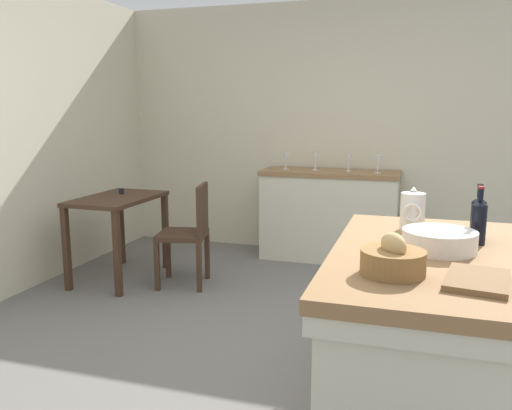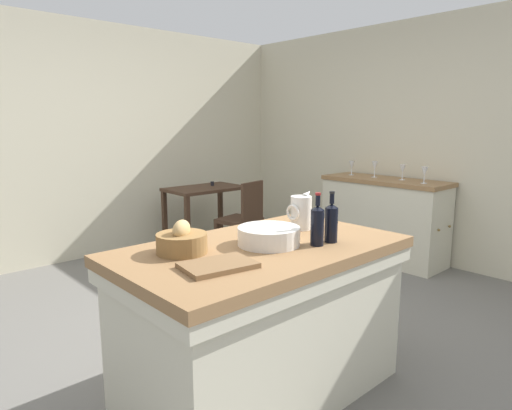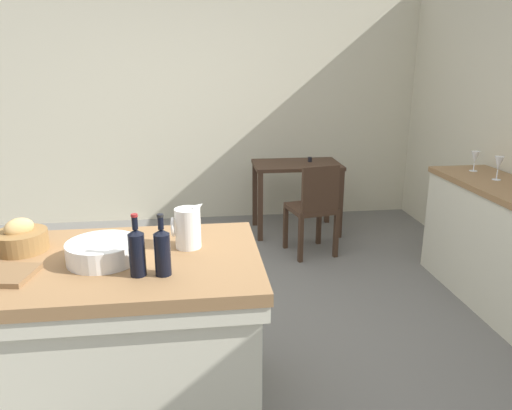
# 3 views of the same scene
# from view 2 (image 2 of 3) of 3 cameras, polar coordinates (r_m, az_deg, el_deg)

# --- Properties ---
(ground_plane) EXTENTS (6.76, 6.76, 0.00)m
(ground_plane) POSITION_cam_2_polar(r_m,az_deg,el_deg) (3.49, -1.48, -15.23)
(ground_plane) COLOR #66635E
(wall_back) EXTENTS (5.32, 0.12, 2.60)m
(wall_back) POSITION_cam_2_polar(r_m,az_deg,el_deg) (5.39, -20.16, 7.57)
(wall_back) COLOR beige
(wall_back) RESTS_ON ground
(wall_right) EXTENTS (0.12, 5.20, 2.60)m
(wall_right) POSITION_cam_2_polar(r_m,az_deg,el_deg) (5.24, 20.65, 7.47)
(wall_right) COLOR beige
(wall_right) RESTS_ON ground
(island_table) EXTENTS (1.56, 0.91, 0.87)m
(island_table) POSITION_cam_2_polar(r_m,az_deg,el_deg) (2.56, 0.70, -13.74)
(island_table) COLOR olive
(island_table) RESTS_ON ground
(side_cabinet) EXTENTS (0.52, 1.39, 0.91)m
(side_cabinet) POSITION_cam_2_polar(r_m,az_deg,el_deg) (5.17, 15.88, -1.75)
(side_cabinet) COLOR olive
(side_cabinet) RESTS_ON ground
(writing_desk) EXTENTS (0.91, 0.57, 0.80)m
(writing_desk) POSITION_cam_2_polar(r_m,az_deg,el_deg) (5.41, -6.51, 0.98)
(writing_desk) COLOR #3D281C
(writing_desk) RESTS_ON ground
(wooden_chair) EXTENTS (0.47, 0.47, 0.89)m
(wooden_chair) POSITION_cam_2_polar(r_m,az_deg,el_deg) (4.93, -1.60, -1.65)
(wooden_chair) COLOR #3D281C
(wooden_chair) RESTS_ON ground
(pitcher) EXTENTS (0.17, 0.13, 0.25)m
(pitcher) POSITION_cam_2_polar(r_m,az_deg,el_deg) (2.77, 5.72, -0.91)
(pitcher) COLOR silver
(pitcher) RESTS_ON island_table
(wash_bowl) EXTENTS (0.34, 0.34, 0.10)m
(wash_bowl) POSITION_cam_2_polar(r_m,az_deg,el_deg) (2.41, 1.64, -3.95)
(wash_bowl) COLOR silver
(wash_bowl) RESTS_ON island_table
(bread_basket) EXTENTS (0.26, 0.26, 0.17)m
(bread_basket) POSITION_cam_2_polar(r_m,az_deg,el_deg) (2.29, -9.41, -4.57)
(bread_basket) COLOR olive
(bread_basket) RESTS_ON island_table
(cutting_board) EXTENTS (0.36, 0.27, 0.02)m
(cutting_board) POSITION_cam_2_polar(r_m,az_deg,el_deg) (2.06, -4.84, -7.65)
(cutting_board) COLOR brown
(cutting_board) RESTS_ON island_table
(wine_bottle_dark) EXTENTS (0.07, 0.07, 0.28)m
(wine_bottle_dark) POSITION_cam_2_polar(r_m,az_deg,el_deg) (2.49, 9.54, -2.11)
(wine_bottle_dark) COLOR black
(wine_bottle_dark) RESTS_ON island_table
(wine_bottle_amber) EXTENTS (0.07, 0.07, 0.29)m
(wine_bottle_amber) POSITION_cam_2_polar(r_m,az_deg,el_deg) (2.41, 7.80, -2.44)
(wine_bottle_amber) COLOR black
(wine_bottle_amber) RESTS_ON island_table
(wine_glass_far_left) EXTENTS (0.07, 0.07, 0.17)m
(wine_glass_far_left) POSITION_cam_2_polar(r_m,az_deg,el_deg) (4.81, 20.64, 3.95)
(wine_glass_far_left) COLOR white
(wine_glass_far_left) RESTS_ON side_cabinet
(wine_glass_left) EXTENTS (0.07, 0.07, 0.17)m
(wine_glass_left) POSITION_cam_2_polar(r_m,az_deg,el_deg) (5.02, 18.14, 4.32)
(wine_glass_left) COLOR white
(wine_glass_left) RESTS_ON side_cabinet
(wine_glass_middle) EXTENTS (0.07, 0.07, 0.18)m
(wine_glass_middle) POSITION_cam_2_polar(r_m,az_deg,el_deg) (5.18, 14.87, 4.79)
(wine_glass_middle) COLOR white
(wine_glass_middle) RESTS_ON side_cabinet
(wine_glass_right) EXTENTS (0.07, 0.07, 0.16)m
(wine_glass_right) POSITION_cam_2_polar(r_m,az_deg,el_deg) (5.35, 12.08, 4.95)
(wine_glass_right) COLOR white
(wine_glass_right) RESTS_ON side_cabinet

